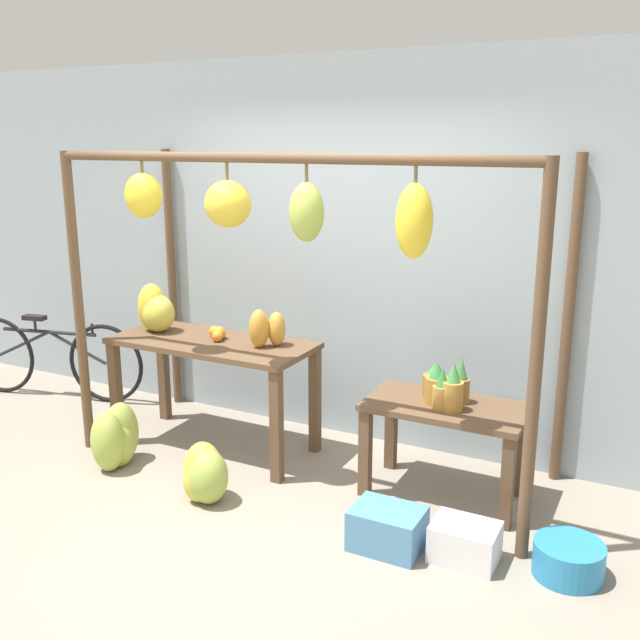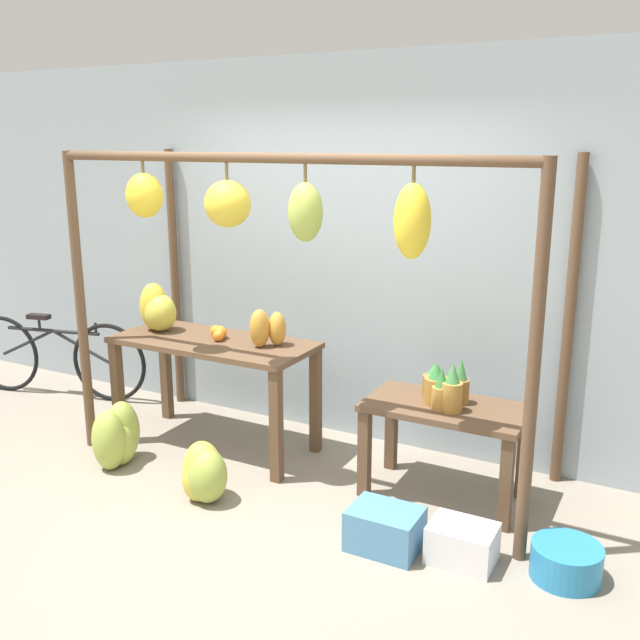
% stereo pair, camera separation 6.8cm
% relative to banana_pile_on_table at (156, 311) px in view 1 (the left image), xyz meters
% --- Properties ---
extents(ground_plane, '(20.00, 20.00, 0.00)m').
position_rel_banana_pile_on_table_xyz_m(ground_plane, '(1.26, -0.94, -0.98)').
color(ground_plane, gray).
extents(shop_wall_back, '(8.00, 0.08, 2.80)m').
position_rel_banana_pile_on_table_xyz_m(shop_wall_back, '(1.26, 0.70, 0.42)').
color(shop_wall_back, '#99A8B2').
rests_on(shop_wall_back, ground_plane).
extents(stall_awning, '(3.23, 1.21, 2.14)m').
position_rel_banana_pile_on_table_xyz_m(stall_awning, '(1.22, -0.25, 0.61)').
color(stall_awning, brown).
rests_on(stall_awning, ground_plane).
extents(display_table_main, '(1.48, 0.64, 0.82)m').
position_rel_banana_pile_on_table_xyz_m(display_table_main, '(0.51, -0.01, -0.30)').
color(display_table_main, brown).
rests_on(display_table_main, ground_plane).
extents(display_table_side, '(0.99, 0.54, 0.62)m').
position_rel_banana_pile_on_table_xyz_m(display_table_side, '(2.24, 0.04, -0.49)').
color(display_table_side, brown).
rests_on(display_table_side, ground_plane).
extents(banana_pile_on_table, '(0.36, 0.33, 0.36)m').
position_rel_banana_pile_on_table_xyz_m(banana_pile_on_table, '(0.00, 0.00, 0.00)').
color(banana_pile_on_table, gold).
rests_on(banana_pile_on_table, display_table_main).
extents(orange_pile, '(0.17, 0.18, 0.09)m').
position_rel_banana_pile_on_table_xyz_m(orange_pile, '(0.53, 0.03, -0.12)').
color(orange_pile, orange).
rests_on(orange_pile, display_table_main).
extents(pineapple_cluster, '(0.32, 0.33, 0.31)m').
position_rel_banana_pile_on_table_xyz_m(pineapple_cluster, '(2.22, 0.03, -0.25)').
color(pineapple_cluster, olive).
rests_on(pineapple_cluster, display_table_side).
extents(banana_pile_ground_left, '(0.40, 0.44, 0.44)m').
position_rel_banana_pile_on_table_xyz_m(banana_pile_ground_left, '(0.07, -0.59, -0.79)').
color(banana_pile_ground_left, '#9EB247').
rests_on(banana_pile_ground_left, ground_plane).
extents(banana_pile_ground_right, '(0.39, 0.34, 0.39)m').
position_rel_banana_pile_on_table_xyz_m(banana_pile_ground_right, '(0.93, -0.72, -0.80)').
color(banana_pile_ground_right, '#9EB247').
rests_on(banana_pile_ground_right, ground_plane).
extents(fruit_crate_white, '(0.39, 0.29, 0.23)m').
position_rel_banana_pile_on_table_xyz_m(fruit_crate_white, '(2.15, -0.69, -0.86)').
color(fruit_crate_white, '#4C84B2').
rests_on(fruit_crate_white, ground_plane).
extents(blue_bucket, '(0.36, 0.36, 0.18)m').
position_rel_banana_pile_on_table_xyz_m(blue_bucket, '(3.09, -0.51, -0.89)').
color(blue_bucket, teal).
rests_on(blue_bucket, ground_plane).
extents(parked_bicycle, '(1.71, 0.44, 0.74)m').
position_rel_banana_pile_on_table_xyz_m(parked_bicycle, '(-1.37, 0.20, -0.61)').
color(parked_bicycle, black).
rests_on(parked_bicycle, ground_plane).
extents(papaya_pile, '(0.26, 0.28, 0.27)m').
position_rel_banana_pile_on_table_xyz_m(papaya_pile, '(0.95, 0.03, -0.03)').
color(papaya_pile, gold).
rests_on(papaya_pile, display_table_main).
extents(fruit_crate_purple, '(0.35, 0.26, 0.21)m').
position_rel_banana_pile_on_table_xyz_m(fruit_crate_purple, '(2.57, -0.61, -0.87)').
color(fruit_crate_purple, silver).
rests_on(fruit_crate_purple, ground_plane).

